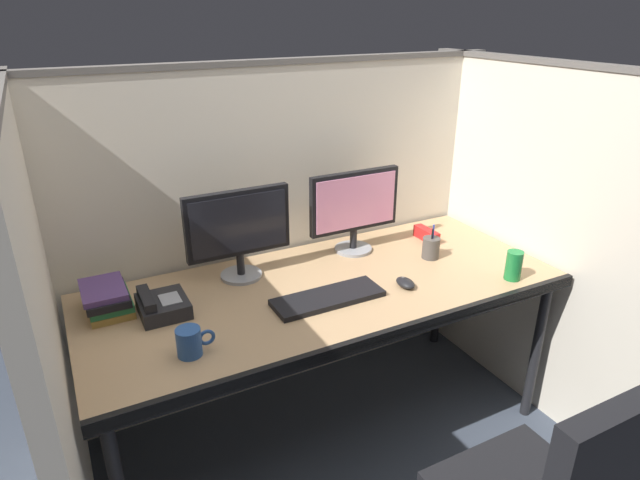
# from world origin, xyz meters

# --- Properties ---
(ground_plane) EXTENTS (8.00, 8.00, 0.00)m
(ground_plane) POSITION_xyz_m (0.00, 0.00, 0.00)
(ground_plane) COLOR #383F4C
(cubicle_partition_rear) EXTENTS (2.21, 0.06, 1.57)m
(cubicle_partition_rear) POSITION_xyz_m (0.00, 0.74, 0.79)
(cubicle_partition_rear) COLOR beige
(cubicle_partition_rear) RESTS_ON ground
(cubicle_partition_left) EXTENTS (0.06, 1.41, 1.57)m
(cubicle_partition_left) POSITION_xyz_m (-0.99, 0.20, 0.79)
(cubicle_partition_left) COLOR beige
(cubicle_partition_left) RESTS_ON ground
(cubicle_partition_right) EXTENTS (0.06, 1.41, 1.57)m
(cubicle_partition_right) POSITION_xyz_m (0.99, 0.20, 0.79)
(cubicle_partition_right) COLOR beige
(cubicle_partition_right) RESTS_ON ground
(desk) EXTENTS (1.90, 0.80, 0.74)m
(desk) POSITION_xyz_m (0.00, 0.29, 0.69)
(desk) COLOR tan
(desk) RESTS_ON ground
(monitor_left) EXTENTS (0.43, 0.17, 0.37)m
(monitor_left) POSITION_xyz_m (-0.27, 0.53, 0.96)
(monitor_left) COLOR gray
(monitor_left) RESTS_ON desk
(monitor_right) EXTENTS (0.43, 0.17, 0.37)m
(monitor_right) POSITION_xyz_m (0.27, 0.54, 0.96)
(monitor_right) COLOR gray
(monitor_right) RESTS_ON desk
(keyboard_main) EXTENTS (0.43, 0.15, 0.02)m
(keyboard_main) POSITION_xyz_m (-0.05, 0.19, 0.75)
(keyboard_main) COLOR black
(keyboard_main) RESTS_ON desk
(computer_mouse) EXTENTS (0.06, 0.10, 0.04)m
(computer_mouse) POSITION_xyz_m (0.28, 0.15, 0.76)
(computer_mouse) COLOR black
(computer_mouse) RESTS_ON desk
(coffee_mug) EXTENTS (0.13, 0.08, 0.09)m
(coffee_mug) POSITION_xyz_m (-0.60, 0.09, 0.79)
(coffee_mug) COLOR #264C8C
(coffee_mug) RESTS_ON desk
(red_stapler) EXTENTS (0.04, 0.15, 0.06)m
(red_stapler) POSITION_xyz_m (0.64, 0.49, 0.77)
(red_stapler) COLOR red
(red_stapler) RESTS_ON desk
(soda_can) EXTENTS (0.07, 0.07, 0.12)m
(soda_can) POSITION_xyz_m (0.71, -0.00, 0.80)
(soda_can) COLOR #197233
(soda_can) RESTS_ON desk
(desk_phone) EXTENTS (0.17, 0.19, 0.09)m
(desk_phone) POSITION_xyz_m (-0.63, 0.39, 0.77)
(desk_phone) COLOR black
(desk_phone) RESTS_ON desk
(pen_cup) EXTENTS (0.08, 0.08, 0.16)m
(pen_cup) POSITION_xyz_m (0.54, 0.32, 0.79)
(pen_cup) COLOR #4C4742
(pen_cup) RESTS_ON desk
(book_stack) EXTENTS (0.16, 0.22, 0.10)m
(book_stack) POSITION_xyz_m (-0.80, 0.49, 0.79)
(book_stack) COLOR olive
(book_stack) RESTS_ON desk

